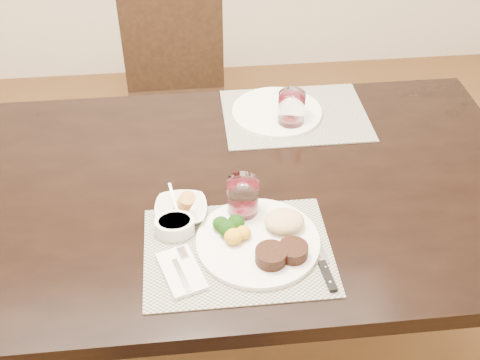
{
  "coord_description": "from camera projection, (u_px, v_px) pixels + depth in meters",
  "views": [
    {
      "loc": [
        0.04,
        -1.27,
        1.83
      ],
      "look_at": [
        0.17,
        -0.07,
        0.82
      ],
      "focal_mm": 45.0,
      "sensor_mm": 36.0,
      "label": 1
    }
  ],
  "objects": [
    {
      "name": "wine_glass_near",
      "position": [
        243.0,
        200.0,
        1.54
      ],
      "size": [
        0.08,
        0.08,
        0.11
      ],
      "rotation": [
        0.0,
        0.0,
        0.09
      ],
      "color": "white",
      "rests_on": "placemat_near"
    },
    {
      "name": "far_plate",
      "position": [
        277.0,
        112.0,
        1.94
      ],
      "size": [
        0.29,
        0.29,
        0.01
      ],
      "primitive_type": "cylinder",
      "color": "white",
      "rests_on": "placemat_far"
    },
    {
      "name": "placemat_far",
      "position": [
        295.0,
        115.0,
        1.94
      ],
      "size": [
        0.46,
        0.34,
        0.0
      ],
      "primitive_type": "cube",
      "color": "gray",
      "rests_on": "dining_table"
    },
    {
      "name": "napkin_fork",
      "position": [
        181.0,
        271.0,
        1.42
      ],
      "size": [
        0.12,
        0.17,
        0.01
      ],
      "rotation": [
        0.0,
        0.0,
        0.3
      ],
      "color": "white",
      "rests_on": "placemat_near"
    },
    {
      "name": "chair_far",
      "position": [
        176.0,
        90.0,
        2.53
      ],
      "size": [
        0.42,
        0.42,
        0.9
      ],
      "color": "black",
      "rests_on": "ground"
    },
    {
      "name": "cracker_bowl",
      "position": [
        181.0,
        211.0,
        1.56
      ],
      "size": [
        0.14,
        0.14,
        0.06
      ],
      "rotation": [
        0.0,
        0.0,
        -0.03
      ],
      "color": "white",
      "rests_on": "placemat_near"
    },
    {
      "name": "dining_table",
      "position": [
        180.0,
        210.0,
        1.72
      ],
      "size": [
        2.0,
        1.0,
        0.75
      ],
      "color": "black",
      "rests_on": "ground"
    },
    {
      "name": "ground_plane",
      "position": [
        192.0,
        348.0,
        2.14
      ],
      "size": [
        4.5,
        4.5,
        0.0
      ],
      "primitive_type": "plane",
      "color": "#4F3419",
      "rests_on": "ground"
    },
    {
      "name": "wine_glass_far",
      "position": [
        291.0,
        111.0,
        1.86
      ],
      "size": [
        0.08,
        0.08,
        0.11
      ],
      "rotation": [
        0.0,
        0.0,
        0.23
      ],
      "color": "white",
      "rests_on": "placemat_far"
    },
    {
      "name": "dinner_plate",
      "position": [
        264.0,
        239.0,
        1.48
      ],
      "size": [
        0.31,
        0.31,
        0.06
      ],
      "rotation": [
        0.0,
        0.0,
        0.4
      ],
      "color": "white",
      "rests_on": "placemat_near"
    },
    {
      "name": "placemat_near",
      "position": [
        238.0,
        251.0,
        1.48
      ],
      "size": [
        0.46,
        0.34,
        0.0
      ],
      "primitive_type": "cube",
      "color": "gray",
      "rests_on": "dining_table"
    },
    {
      "name": "steak_knife",
      "position": [
        325.0,
        268.0,
        1.43
      ],
      "size": [
        0.03,
        0.22,
        0.01
      ],
      "rotation": [
        0.0,
        0.0,
        0.11
      ],
      "color": "silver",
      "rests_on": "placemat_near"
    },
    {
      "name": "sauce_ramekin",
      "position": [
        175.0,
        225.0,
        1.51
      ],
      "size": [
        0.1,
        0.15,
        0.08
      ],
      "rotation": [
        0.0,
        0.0,
        0.26
      ],
      "color": "white",
      "rests_on": "placemat_near"
    }
  ]
}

